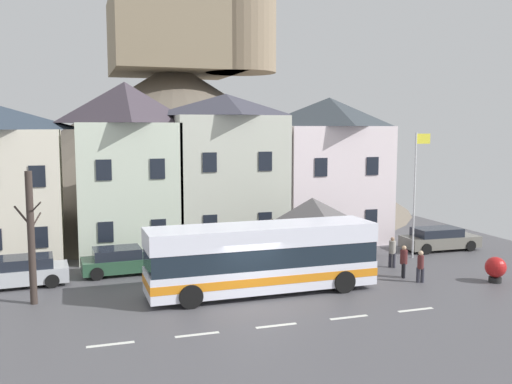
# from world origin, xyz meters

# --- Properties ---
(ground_plane) EXTENTS (40.00, 60.00, 0.07)m
(ground_plane) POSITION_xyz_m (0.00, -0.00, -0.03)
(ground_plane) COLOR #4E4D51
(townhouse_01) EXTENTS (5.61, 5.50, 9.92)m
(townhouse_01) POSITION_xyz_m (-4.10, 11.72, 4.96)
(townhouse_01) COLOR silver
(townhouse_01) RESTS_ON ground_plane
(townhouse_02) EXTENTS (6.52, 5.12, 9.34)m
(townhouse_02) POSITION_xyz_m (1.82, 11.53, 4.67)
(townhouse_02) COLOR beige
(townhouse_02) RESTS_ON ground_plane
(townhouse_03) EXTENTS (6.86, 5.25, 9.23)m
(townhouse_03) POSITION_xyz_m (8.65, 11.59, 4.62)
(townhouse_03) COLOR white
(townhouse_03) RESTS_ON ground_plane
(hilltop_castle) EXTENTS (42.08, 42.08, 20.27)m
(hilltop_castle) POSITION_xyz_m (1.92, 29.78, 7.01)
(hilltop_castle) COLOR #685D50
(hilltop_castle) RESTS_ON ground_plane
(transit_bus) EXTENTS (10.31, 2.72, 3.06)m
(transit_bus) POSITION_xyz_m (0.84, 1.71, 1.55)
(transit_bus) COLOR white
(transit_bus) RESTS_ON ground_plane
(bus_shelter) EXTENTS (3.60, 3.60, 3.69)m
(bus_shelter) POSITION_xyz_m (4.81, 5.34, 3.03)
(bus_shelter) COLOR #473D33
(bus_shelter) RESTS_ON ground_plane
(parked_car_00) EXTENTS (4.55, 2.21, 1.36)m
(parked_car_00) POSITION_xyz_m (-9.58, 6.21, 0.67)
(parked_car_00) COLOR silver
(parked_car_00) RESTS_ON ground_plane
(parked_car_01) EXTENTS (3.93, 2.13, 1.33)m
(parked_car_01) POSITION_xyz_m (-4.95, 7.02, 0.65)
(parked_car_01) COLOR #2B5138
(parked_car_01) RESTS_ON ground_plane
(parked_car_02) EXTENTS (4.32, 2.00, 1.41)m
(parked_car_02) POSITION_xyz_m (6.60, 6.79, 0.69)
(parked_car_02) COLOR black
(parked_car_02) RESTS_ON ground_plane
(parked_car_03) EXTENTS (4.63, 2.06, 1.34)m
(parked_car_03) POSITION_xyz_m (13.82, 6.89, 0.66)
(parked_car_03) COLOR slate
(parked_car_03) RESTS_ON ground_plane
(pedestrian_00) EXTENTS (0.35, 0.35, 1.62)m
(pedestrian_00) POSITION_xyz_m (8.81, 3.96, 0.88)
(pedestrian_00) COLOR #2D2D38
(pedestrian_00) RESTS_ON ground_plane
(pedestrian_01) EXTENTS (0.36, 0.30, 1.54)m
(pedestrian_01) POSITION_xyz_m (8.54, 0.99, 0.80)
(pedestrian_01) COLOR #2D2D38
(pedestrian_01) RESTS_ON ground_plane
(pedestrian_02) EXTENTS (0.36, 0.36, 1.60)m
(pedestrian_02) POSITION_xyz_m (8.26, 1.99, 0.89)
(pedestrian_02) COLOR black
(pedestrian_02) RESTS_ON ground_plane
(pedestrian_03) EXTENTS (0.30, 0.37, 1.67)m
(pedestrian_03) POSITION_xyz_m (7.14, 3.29, 0.88)
(pedestrian_03) COLOR #38332D
(pedestrian_03) RESTS_ON ground_plane
(public_bench) EXTENTS (1.78, 0.48, 0.87)m
(public_bench) POSITION_xyz_m (2.51, 6.98, 0.48)
(public_bench) COLOR #473828
(public_bench) RESTS_ON ground_plane
(flagpole) EXTENTS (0.95, 0.10, 7.07)m
(flagpole) POSITION_xyz_m (11.17, 5.53, 4.10)
(flagpole) COLOR silver
(flagpole) RESTS_ON ground_plane
(harbour_buoy) EXTENTS (0.98, 0.98, 1.23)m
(harbour_buoy) POSITION_xyz_m (11.94, -0.10, 0.69)
(harbour_buoy) COLOR black
(harbour_buoy) RESTS_ON ground_plane
(bare_tree_01) EXTENTS (1.15, 1.83, 5.58)m
(bare_tree_01) POSITION_xyz_m (-8.77, 3.13, 2.86)
(bare_tree_01) COLOR #382D28
(bare_tree_01) RESTS_ON ground_plane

